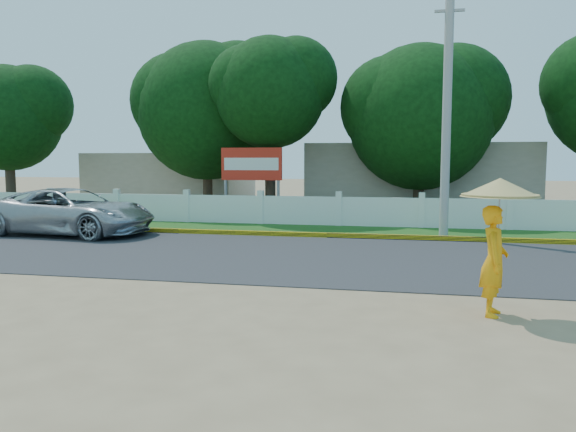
% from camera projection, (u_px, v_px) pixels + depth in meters
% --- Properties ---
extents(ground, '(120.00, 120.00, 0.00)m').
position_uv_depth(ground, '(265.00, 300.00, 10.00)').
color(ground, '#9E8460').
rests_on(ground, ground).
extents(road, '(60.00, 7.00, 0.02)m').
position_uv_depth(road, '(308.00, 256.00, 14.38)').
color(road, '#38383A').
rests_on(road, ground).
extents(grass_verge, '(60.00, 3.50, 0.03)m').
position_uv_depth(grass_verge, '(334.00, 231.00, 19.49)').
color(grass_verge, '#2D601E').
rests_on(grass_verge, ground).
extents(curb, '(40.00, 0.18, 0.16)m').
position_uv_depth(curb, '(327.00, 235.00, 17.83)').
color(curb, yellow).
rests_on(curb, ground).
extents(fence, '(40.00, 0.10, 1.10)m').
position_uv_depth(fence, '(339.00, 212.00, 20.85)').
color(fence, silver).
rests_on(fence, ground).
extents(building_near, '(10.00, 6.00, 3.20)m').
position_uv_depth(building_near, '(418.00, 178.00, 26.75)').
color(building_near, '#B7AD99').
rests_on(building_near, ground).
extents(building_far, '(8.00, 5.00, 2.80)m').
position_uv_depth(building_far, '(172.00, 179.00, 30.40)').
color(building_far, '#B7AD99').
rests_on(building_far, ground).
extents(utility_pole, '(0.28, 0.28, 7.82)m').
position_uv_depth(utility_pole, '(447.00, 114.00, 17.46)').
color(utility_pole, '#999996').
rests_on(utility_pole, ground).
extents(vehicle, '(5.75, 3.04, 1.54)m').
position_uv_depth(vehicle, '(71.00, 212.00, 18.46)').
color(vehicle, '#ABAFB3').
rests_on(vehicle, ground).
extents(monk_with_parasol, '(1.21, 1.21, 2.20)m').
position_uv_depth(monk_with_parasol, '(497.00, 227.00, 8.85)').
color(monk_with_parasol, '#FF9E0D').
rests_on(monk_with_parasol, ground).
extents(billboard, '(2.50, 0.13, 2.95)m').
position_uv_depth(billboard, '(252.00, 168.00, 22.51)').
color(billboard, gray).
rests_on(billboard, ground).
extents(tree_row, '(37.23, 7.61, 8.93)m').
position_uv_depth(tree_row, '(431.00, 101.00, 22.77)').
color(tree_row, '#473828').
rests_on(tree_row, ground).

